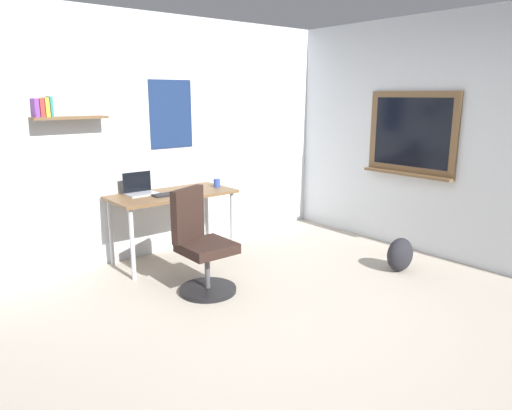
% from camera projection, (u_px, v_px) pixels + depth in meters
% --- Properties ---
extents(ground_plane, '(5.20, 5.20, 0.00)m').
position_uv_depth(ground_plane, '(303.00, 334.00, 3.56)').
color(ground_plane, '#ADA393').
rests_on(ground_plane, ground).
extents(wall_back, '(5.00, 0.30, 2.60)m').
position_uv_depth(wall_back, '(146.00, 138.00, 5.11)').
color(wall_back, silver).
rests_on(wall_back, ground).
extents(wall_right, '(0.22, 5.00, 2.60)m').
position_uv_depth(wall_right, '(475.00, 141.00, 4.79)').
color(wall_right, silver).
rests_on(wall_right, ground).
extents(desk, '(1.31, 0.63, 0.75)m').
position_uv_depth(desk, '(173.00, 200.00, 5.00)').
color(desk, brown).
rests_on(desk, ground).
extents(office_chair, '(0.53, 0.55, 0.95)m').
position_uv_depth(office_chair, '(201.00, 248.00, 4.25)').
color(office_chair, black).
rests_on(office_chair, ground).
extents(laptop, '(0.31, 0.21, 0.23)m').
position_uv_depth(laptop, '(140.00, 189.00, 4.90)').
color(laptop, '#ADAFB5').
rests_on(laptop, desk).
extents(keyboard, '(0.37, 0.13, 0.02)m').
position_uv_depth(keyboard, '(170.00, 194.00, 4.88)').
color(keyboard, black).
rests_on(keyboard, desk).
extents(computer_mouse, '(0.10, 0.06, 0.03)m').
position_uv_depth(computer_mouse, '(193.00, 190.00, 5.05)').
color(computer_mouse, '#262628').
rests_on(computer_mouse, desk).
extents(coffee_mug, '(0.08, 0.08, 0.09)m').
position_uv_depth(coffee_mug, '(217.00, 183.00, 5.29)').
color(coffee_mug, '#334CA5').
rests_on(coffee_mug, desk).
extents(backpack, '(0.32, 0.22, 0.35)m').
position_uv_depth(backpack, '(400.00, 255.00, 4.79)').
color(backpack, '#232328').
rests_on(backpack, ground).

